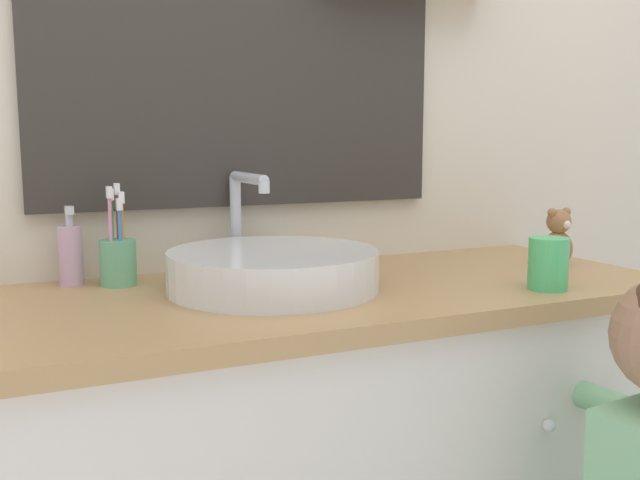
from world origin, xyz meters
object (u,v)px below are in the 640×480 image
sink_basin (273,268)px  drinking_cup (548,264)px  teddy_bear (558,239)px  toothbrush_holder (118,258)px  soap_dispenser (71,254)px

sink_basin → drinking_cup: size_ratio=4.52×
drinking_cup → sink_basin: bearing=155.6°
teddy_bear → toothbrush_holder: bearing=167.9°
drinking_cup → toothbrush_holder: bearing=152.7°
soap_dispenser → teddy_bear: size_ratio=1.18×
teddy_bear → drinking_cup: (-0.19, -0.18, -0.01)m
sink_basin → soap_dispenser: 0.39m
toothbrush_holder → drinking_cup: toothbrush_holder is taller
soap_dispenser → drinking_cup: soap_dispenser is taller
sink_basin → toothbrush_holder: 0.30m
toothbrush_holder → teddy_bear: 0.94m
sink_basin → drinking_cup: 0.52m
teddy_bear → drinking_cup: teddy_bear is taller
toothbrush_holder → teddy_bear: size_ratio=1.50×
toothbrush_holder → drinking_cup: bearing=-27.3°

